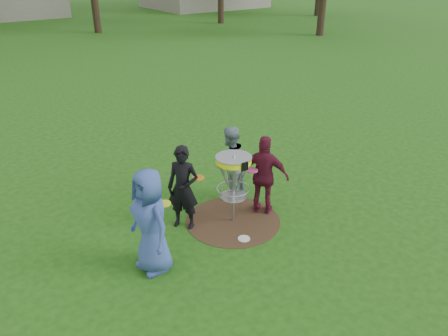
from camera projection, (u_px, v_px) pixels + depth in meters
ground at (233, 221)px, 8.33m from camera, size 100.00×100.00×0.00m
dirt_patch at (233, 220)px, 8.33m from camera, size 1.80×1.80×0.01m
player_blue at (151, 222)px, 6.71m from camera, size 0.63×0.90×1.76m
player_black at (183, 188)px, 7.83m from camera, size 0.66×0.70×1.60m
player_grey at (230, 163)px, 8.82m from camera, size 0.89×0.77×1.55m
player_maroon at (264, 176)px, 8.27m from camera, size 0.89×0.97×1.59m
disc_on_grass at (244, 239)px, 7.78m from camera, size 0.22×0.22×0.02m
disc_golf_basket at (234, 173)px, 7.88m from camera, size 0.66×0.67×1.38m
held_discs at (214, 177)px, 7.79m from camera, size 2.20×1.09×0.15m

